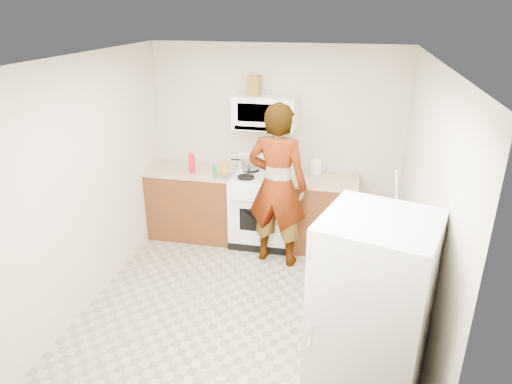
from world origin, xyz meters
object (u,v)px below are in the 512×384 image
(person, at_px, (277,186))
(saucepan, at_px, (250,164))
(microwave, at_px, (265,112))
(fridge, at_px, (369,331))
(kettle, at_px, (316,166))
(gas_range, at_px, (262,207))

(person, bearing_deg, saucepan, -43.19)
(microwave, distance_m, person, 0.96)
(microwave, bearing_deg, fridge, -65.34)
(microwave, xyz_separation_m, kettle, (0.65, 0.09, -0.68))
(gas_range, height_order, fridge, fridge)
(kettle, bearing_deg, person, -121.45)
(gas_range, distance_m, kettle, 0.87)
(microwave, distance_m, saucepan, 0.71)
(fridge, bearing_deg, person, 130.95)
(gas_range, relative_size, fridge, 0.66)
(person, bearing_deg, microwave, -56.06)
(person, relative_size, kettle, 11.62)
(fridge, relative_size, saucepan, 7.30)
(fridge, relative_size, kettle, 10.12)
(microwave, height_order, fridge, microwave)
(saucepan, bearing_deg, kettle, 4.30)
(person, height_order, saucepan, person)
(microwave, bearing_deg, gas_range, -90.00)
(saucepan, bearing_deg, fridge, -62.30)
(microwave, distance_m, fridge, 3.18)
(microwave, relative_size, kettle, 4.52)
(gas_range, relative_size, saucepan, 4.85)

